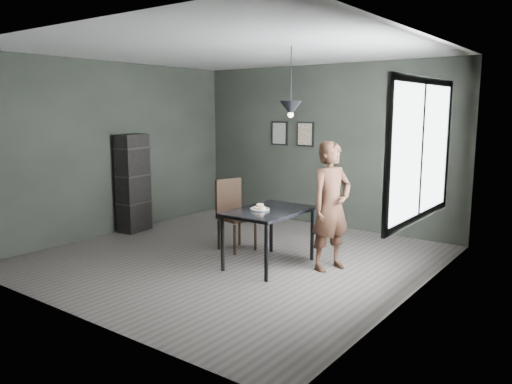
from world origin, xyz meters
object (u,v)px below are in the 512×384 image
Objects in this scene: woman at (331,206)px; wood_chair at (233,210)px; white_plate at (260,210)px; shelf_unit at (133,183)px; cafe_table at (269,215)px; pendant_lamp at (291,108)px.

woman reaches higher than wood_chair.
shelf_unit is (-2.84, 0.29, 0.06)m from white_plate.
white_plate is at bearing -14.72° from shelf_unit.
white_plate is at bearing 140.08° from woman.
wood_chair is 0.63× the size of shelf_unit.
woman is 1.62m from wood_chair.
cafe_table is at bearing -12.65° from shelf_unit.
shelf_unit is at bearing 176.15° from cafe_table.
cafe_table is 2.93m from shelf_unit.
shelf_unit is 1.89× the size of pendant_lamp.
shelf_unit is 3.40m from pendant_lamp.
shelf_unit is at bearing 178.25° from pendant_lamp.
shelf_unit is at bearing 113.29° from woman.
cafe_table is 5.22× the size of white_plate.
shelf_unit reaches higher than wood_chair.
cafe_table is 1.16× the size of wood_chair.
wood_chair is 1.19× the size of pendant_lamp.
woman is 3.64m from shelf_unit.
cafe_table is 0.15m from white_plate.
white_plate is 1.35m from pendant_lamp.
white_plate is 0.14× the size of shelf_unit.
woman is at bearing -6.45° from shelf_unit.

